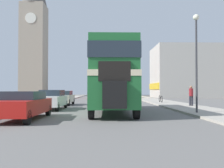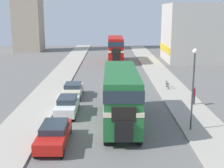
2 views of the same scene
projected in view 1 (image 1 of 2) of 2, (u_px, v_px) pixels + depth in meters
ground_plane at (102, 115)px, 14.30m from camera, size 120.00×120.00×0.00m
sidewalk_right at (218, 114)px, 14.47m from camera, size 3.50×120.00×0.12m
double_decker_bus at (112, 74)px, 16.33m from camera, size 2.54×9.82×4.16m
bus_distant at (109, 84)px, 46.77m from camera, size 2.51×9.35×4.28m
car_parked_near at (24, 105)px, 12.27m from camera, size 1.77×4.64×1.39m
car_parked_mid at (52, 99)px, 18.55m from camera, size 1.67×4.39×1.45m
car_parked_far at (63, 98)px, 24.02m from camera, size 1.79×4.14×1.37m
pedestrian_walking at (191, 94)px, 21.14m from camera, size 0.34×0.34×1.69m
bicycle_on_pavement at (161, 99)px, 27.47m from camera, size 0.05×1.76×0.78m
street_lamp at (196, 48)px, 14.85m from camera, size 0.36×0.36×5.86m
church_tower at (34, 23)px, 62.83m from camera, size 6.10×6.10×36.11m
shop_building_block at (197, 72)px, 48.87m from camera, size 16.99×9.95×9.87m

